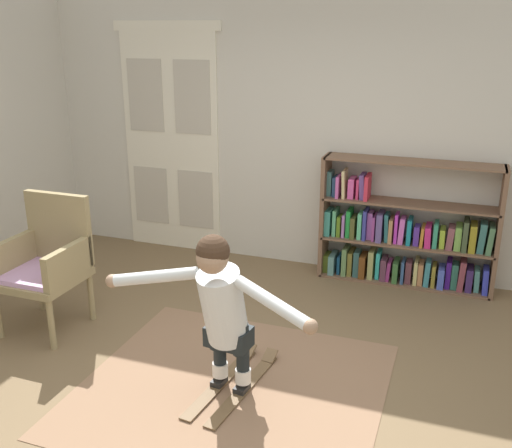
# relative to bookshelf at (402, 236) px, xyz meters

# --- Properties ---
(ground_plane) EXTENTS (7.20, 7.20, 0.00)m
(ground_plane) POSITION_rel_bookshelf_xyz_m (-0.88, -2.39, -0.48)
(ground_plane) COLOR brown
(back_wall) EXTENTS (6.00, 0.10, 2.90)m
(back_wall) POSITION_rel_bookshelf_xyz_m (-0.88, 0.21, 0.97)
(back_wall) COLOR beige
(back_wall) RESTS_ON ground
(double_door) EXTENTS (1.22, 0.05, 2.45)m
(double_door) POSITION_rel_bookshelf_xyz_m (-2.53, 0.15, 0.75)
(double_door) COLOR silver
(double_door) RESTS_ON ground
(rug) EXTENTS (2.06, 1.90, 0.01)m
(rug) POSITION_rel_bookshelf_xyz_m (-0.88, -2.22, -0.48)
(rug) COLOR #89674D
(rug) RESTS_ON ground
(bookshelf) EXTENTS (1.65, 0.30, 1.22)m
(bookshelf) POSITION_rel_bookshelf_xyz_m (0.00, 0.00, 0.00)
(bookshelf) COLOR brown
(bookshelf) RESTS_ON ground
(wicker_chair) EXTENTS (0.60, 0.60, 1.10)m
(wicker_chair) POSITION_rel_bookshelf_xyz_m (-2.65, -1.86, 0.10)
(wicker_chair) COLOR #938258
(wicker_chair) RESTS_ON ground
(skis_pair) EXTENTS (0.38, 0.98, 0.07)m
(skis_pair) POSITION_rel_bookshelf_xyz_m (-0.88, -2.19, -0.46)
(skis_pair) COLOR brown
(skis_pair) RESTS_ON rug
(person_skier) EXTENTS (1.48, 0.59, 1.13)m
(person_skier) POSITION_rel_bookshelf_xyz_m (-0.90, -2.34, 0.22)
(person_skier) COLOR white
(person_skier) RESTS_ON skis_pair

